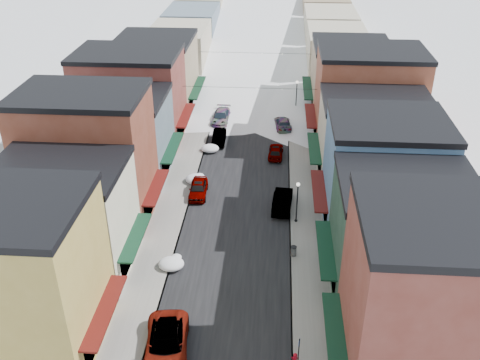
# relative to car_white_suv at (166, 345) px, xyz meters

# --- Properties ---
(road) EXTENTS (10.00, 160.00, 0.01)m
(road) POSITION_rel_car_white_suv_xyz_m (3.50, 56.46, -0.86)
(road) COLOR black
(road) RESTS_ON ground
(sidewalk_left) EXTENTS (3.20, 160.00, 0.15)m
(sidewalk_left) POSITION_rel_car_white_suv_xyz_m (-3.10, 56.46, -0.79)
(sidewalk_left) COLOR gray
(sidewalk_left) RESTS_ON ground
(sidewalk_right) EXTENTS (3.20, 160.00, 0.15)m
(sidewalk_right) POSITION_rel_car_white_suv_xyz_m (10.10, 56.46, -0.79)
(sidewalk_right) COLOR gray
(sidewalk_right) RESTS_ON ground
(curb_left) EXTENTS (0.10, 160.00, 0.15)m
(curb_left) POSITION_rel_car_white_suv_xyz_m (-1.55, 56.46, -0.79)
(curb_left) COLOR slate
(curb_left) RESTS_ON ground
(curb_right) EXTENTS (0.10, 160.00, 0.15)m
(curb_right) POSITION_rel_car_white_suv_xyz_m (8.55, 56.46, -0.79)
(curb_right) COLOR slate
(curb_right) RESTS_ON ground
(bldg_l_yellow) EXTENTS (11.30, 8.70, 11.50)m
(bldg_l_yellow) POSITION_rel_car_white_suv_xyz_m (-9.69, 0.46, 4.89)
(bldg_l_yellow) COLOR gold
(bldg_l_yellow) RESTS_ON ground
(bldg_l_cream) EXTENTS (11.30, 8.20, 9.50)m
(bldg_l_cream) POSITION_rel_car_white_suv_xyz_m (-9.69, 8.96, 3.89)
(bldg_l_cream) COLOR #EEE5C0
(bldg_l_cream) RESTS_ON ground
(bldg_l_brick_near) EXTENTS (12.30, 8.20, 12.50)m
(bldg_l_brick_near) POSITION_rel_car_white_suv_xyz_m (-10.19, 16.96, 5.39)
(bldg_l_brick_near) COLOR brown
(bldg_l_brick_near) RESTS_ON ground
(bldg_l_grayblue) EXTENTS (11.30, 9.20, 9.00)m
(bldg_l_grayblue) POSITION_rel_car_white_suv_xyz_m (-9.69, 25.46, 3.64)
(bldg_l_grayblue) COLOR slate
(bldg_l_grayblue) RESTS_ON ground
(bldg_l_brick_far) EXTENTS (13.30, 9.20, 11.00)m
(bldg_l_brick_far) POSITION_rel_car_white_suv_xyz_m (-10.69, 34.46, 4.64)
(bldg_l_brick_far) COLOR maroon
(bldg_l_brick_far) RESTS_ON ground
(bldg_l_tan) EXTENTS (11.30, 11.20, 10.00)m
(bldg_l_tan) POSITION_rel_car_white_suv_xyz_m (-9.69, 44.46, 4.14)
(bldg_l_tan) COLOR tan
(bldg_l_tan) RESTS_ON ground
(bldg_r_brick_near) EXTENTS (12.30, 9.20, 12.50)m
(bldg_r_brick_near) POSITION_rel_car_white_suv_xyz_m (17.19, -0.54, 5.39)
(bldg_r_brick_near) COLOR maroon
(bldg_r_brick_near) RESTS_ON ground
(bldg_r_green) EXTENTS (11.30, 9.20, 9.50)m
(bldg_r_green) POSITION_rel_car_white_suv_xyz_m (16.69, 8.46, 3.89)
(bldg_r_green) COLOR #1A3728
(bldg_r_green) RESTS_ON ground
(bldg_r_blue) EXTENTS (11.30, 9.20, 10.50)m
(bldg_r_blue) POSITION_rel_car_white_suv_xyz_m (16.69, 17.46, 4.39)
(bldg_r_blue) COLOR #436B97
(bldg_r_blue) RESTS_ON ground
(bldg_r_cream) EXTENTS (12.30, 9.20, 9.00)m
(bldg_r_cream) POSITION_rel_car_white_suv_xyz_m (17.19, 26.46, 3.64)
(bldg_r_cream) COLOR beige
(bldg_r_cream) RESTS_ON ground
(bldg_r_brick_far) EXTENTS (13.30, 9.20, 11.50)m
(bldg_r_brick_far) POSITION_rel_car_white_suv_xyz_m (17.69, 35.46, 4.89)
(bldg_r_brick_far) COLOR brown
(bldg_r_brick_far) RESTS_ON ground
(bldg_r_tan) EXTENTS (11.30, 11.20, 9.50)m
(bldg_r_tan) POSITION_rel_car_white_suv_xyz_m (16.69, 45.46, 3.89)
(bldg_r_tan) COLOR #977E63
(bldg_r_tan) RESTS_ON ground
(distant_blocks) EXTENTS (34.00, 55.00, 8.00)m
(distant_blocks) POSITION_rel_car_white_suv_xyz_m (3.50, 79.46, 3.13)
(distant_blocks) COLOR gray
(distant_blocks) RESTS_ON ground
(overhead_cables) EXTENTS (16.40, 15.04, 0.04)m
(overhead_cables) POSITION_rel_car_white_suv_xyz_m (3.50, 43.96, 5.33)
(overhead_cables) COLOR black
(overhead_cables) RESTS_ON ground
(car_white_suv) EXTENTS (3.64, 6.55, 1.73)m
(car_white_suv) POSITION_rel_car_white_suv_xyz_m (0.00, 0.00, 0.00)
(car_white_suv) COLOR white
(car_white_suv) RESTS_ON ground
(car_silver_sedan) EXTENTS (1.91, 4.45, 1.50)m
(car_silver_sedan) POSITION_rel_car_white_suv_xyz_m (-0.80, 21.15, -0.12)
(car_silver_sedan) COLOR gray
(car_silver_sedan) RESTS_ON ground
(car_dark_hatch) EXTENTS (1.62, 4.37, 1.43)m
(car_dark_hatch) POSITION_rel_car_white_suv_xyz_m (0.00, 33.73, -0.15)
(car_dark_hatch) COLOR black
(car_dark_hatch) RESTS_ON ground
(car_silver_wagon) EXTENTS (2.45, 5.52, 1.58)m
(car_silver_wagon) POSITION_rel_car_white_suv_xyz_m (-0.40, 39.98, -0.08)
(car_silver_wagon) COLOR gray
(car_silver_wagon) RESTS_ON ground
(car_green_sedan) EXTENTS (2.15, 5.19, 1.67)m
(car_green_sedan) POSITION_rel_car_white_suv_xyz_m (7.80, 19.30, -0.03)
(car_green_sedan) COLOR black
(car_green_sedan) RESTS_ON ground
(car_gray_suv) EXTENTS (1.85, 4.19, 1.40)m
(car_gray_suv) POSITION_rel_car_white_suv_xyz_m (7.00, 30.45, -0.17)
(car_gray_suv) COLOR gray
(car_gray_suv) RESTS_ON ground
(car_black_sedan) EXTENTS (2.53, 5.05, 1.41)m
(car_black_sedan) POSITION_rel_car_white_suv_xyz_m (7.80, 38.63, -0.16)
(car_black_sedan) COLOR black
(car_black_sedan) RESTS_ON ground
(car_lane_silver) EXTENTS (1.89, 4.01, 1.32)m
(car_lane_silver) POSITION_rel_car_white_suv_xyz_m (1.32, 54.63, -0.20)
(car_lane_silver) COLOR gray
(car_lane_silver) RESTS_ON ground
(car_lane_white) EXTENTS (3.61, 6.40, 1.69)m
(car_lane_white) POSITION_rel_car_white_suv_xyz_m (4.10, 59.47, -0.02)
(car_lane_white) COLOR white
(car_lane_white) RESTS_ON ground
(fire_hydrant) EXTENTS (0.48, 0.37, 0.83)m
(fire_hydrant) POSITION_rel_car_white_suv_xyz_m (8.70, -0.26, -0.34)
(fire_hydrant) COLOR #B7091A
(fire_hydrant) RESTS_ON sidewalk_right
(parking_sign) EXTENTS (0.12, 0.32, 2.38)m
(parking_sign) POSITION_rel_car_white_suv_xyz_m (8.89, -0.44, 0.67)
(parking_sign) COLOR black
(parking_sign) RESTS_ON sidewalk_right
(trash_can) EXTENTS (0.53, 0.53, 0.90)m
(trash_can) POSITION_rel_car_white_suv_xyz_m (8.78, 11.47, -0.26)
(trash_can) COLOR slate
(trash_can) RESTS_ON sidewalk_right
(streetlamp_near) EXTENTS (0.35, 0.35, 4.18)m
(streetlamp_near) POSITION_rel_car_white_suv_xyz_m (9.11, 16.78, 1.92)
(streetlamp_near) COLOR black
(streetlamp_near) RESTS_ON sidewalk_right
(streetlamp_far) EXTENTS (0.38, 0.38, 4.60)m
(streetlamp_far) POSITION_rel_car_white_suv_xyz_m (9.57, 43.80, 2.18)
(streetlamp_far) COLOR black
(streetlamp_far) RESTS_ON sidewalk_right
(planter_far) EXTENTS (0.42, 0.42, 0.53)m
(planter_far) POSITION_rel_car_white_suv_xyz_m (11.30, 4.23, -0.45)
(planter_far) COLOR #30662E
(planter_far) RESTS_ON sidewalk_right
(snow_pile_near) EXTENTS (2.16, 2.53, 0.91)m
(snow_pile_near) POSITION_rel_car_white_suv_xyz_m (-1.38, 9.27, -0.43)
(snow_pile_near) COLOR white
(snow_pile_near) RESTS_ON ground
(snow_pile_mid) EXTENTS (2.25, 2.59, 0.95)m
(snow_pile_mid) POSITION_rel_car_white_suv_xyz_m (-1.38, 23.69, -0.41)
(snow_pile_mid) COLOR white
(snow_pile_mid) RESTS_ON ground
(snow_pile_far) EXTENTS (2.11, 2.50, 0.89)m
(snow_pile_far) POSITION_rel_car_white_suv_xyz_m (-0.79, 31.23, -0.44)
(snow_pile_far) COLOR white
(snow_pile_far) RESTS_ON ground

